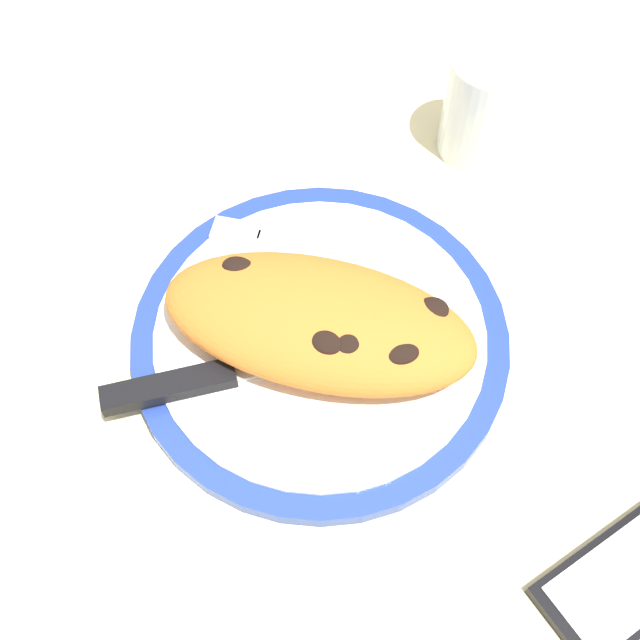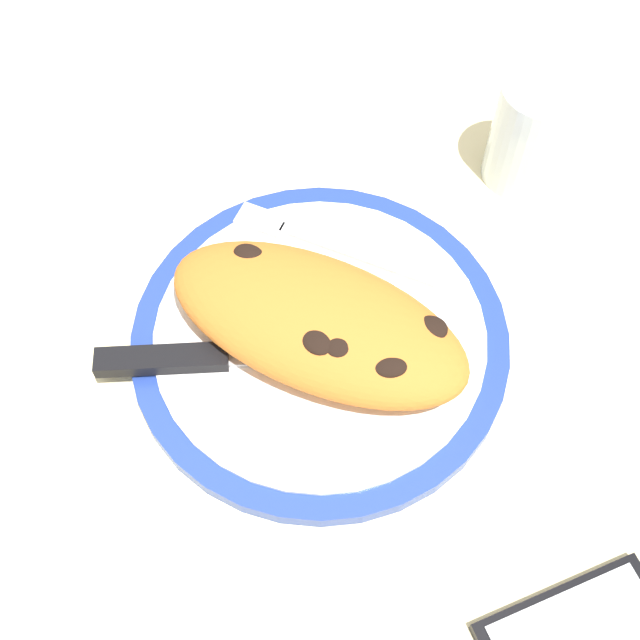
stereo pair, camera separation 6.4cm
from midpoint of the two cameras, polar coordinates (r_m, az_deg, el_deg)
name	(u,v)px [view 1 (the left image)]	position (r cm, az deg, el deg)	size (l,w,h in cm)	color
ground_plane	(320,354)	(68.15, -2.66, -2.48)	(150.00, 150.00, 3.00)	beige
plate	(320,339)	(66.09, -2.74, -1.52)	(29.07, 29.07, 1.75)	#233D99
calzone	(318,322)	(62.80, -3.03, -0.38)	(24.12, 12.31, 5.14)	orange
fork	(296,242)	(69.78, -4.21, 4.97)	(17.46, 2.30, 0.40)	silver
knife	(208,379)	(63.88, -10.29, -4.10)	(21.23, 11.35, 1.20)	silver
smartphone	(628,579)	(62.09, 17.01, -16.41)	(13.32, 13.23, 1.16)	black
water_glass	(482,111)	(76.27, 8.35, 13.40)	(6.82, 6.82, 10.06)	silver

